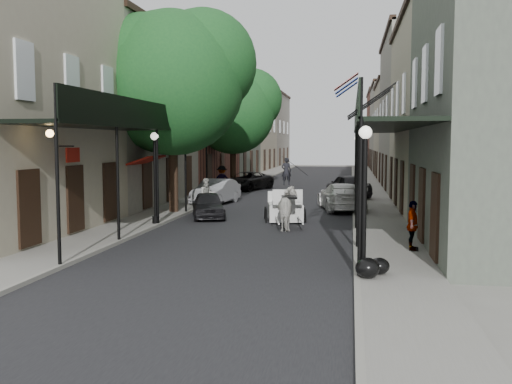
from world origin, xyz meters
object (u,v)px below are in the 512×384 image
at_px(tree_far, 238,109).
at_px(lamppost_right_near, 364,199).
at_px(pedestrian_sidewalk_right, 413,226).
at_px(car_left_near, 208,205).
at_px(car_right_near, 341,197).
at_px(horse, 289,208).
at_px(lamppost_right_far, 357,166).
at_px(pedestrian_walking, 207,194).
at_px(pedestrian_sidewalk_left, 222,180).
at_px(lamppost_left, 155,176).
at_px(car_right_far, 348,186).
at_px(car_left_far, 247,181).
at_px(carriage, 285,196).
at_px(car_left_mid, 216,192).
at_px(tree_near, 182,77).

relative_size(tree_far, lamppost_right_near, 2.32).
relative_size(tree_far, pedestrian_sidewalk_right, 5.62).
height_order(car_left_near, car_right_near, car_right_near).
distance_m(horse, car_left_near, 4.91).
relative_size(lamppost_right_far, pedestrian_walking, 2.27).
bearing_deg(tree_far, pedestrian_sidewalk_left, -91.66).
relative_size(lamppost_left, horse, 1.86).
relative_size(pedestrian_walking, car_right_far, 0.37).
height_order(lamppost_left, car_left_near, lamppost_left).
height_order(lamppost_right_near, car_left_near, lamppost_right_near).
bearing_deg(pedestrian_sidewalk_right, lamppost_left, 74.54).
distance_m(pedestrian_sidewalk_left, car_right_near, 10.17).
xyz_separation_m(horse, car_left_far, (-5.00, 18.00, -0.18)).
bearing_deg(lamppost_left, pedestrian_walking, 82.18).
height_order(horse, pedestrian_sidewalk_left, pedestrian_sidewalk_left).
bearing_deg(lamppost_left, carriage, 27.21).
bearing_deg(car_right_near, lamppost_right_far, -109.30).
bearing_deg(car_left_mid, lamppost_right_far, 32.91).
relative_size(lamppost_right_near, car_right_near, 0.78).
bearing_deg(car_left_near, car_right_far, 41.89).
distance_m(car_left_mid, car_left_far, 9.50).
bearing_deg(car_left_near, lamppost_left, -134.60).
bearing_deg(car_right_far, pedestrian_walking, 28.34).
xyz_separation_m(lamppost_right_far, car_right_far, (-0.50, 1.00, -1.29)).
relative_size(car_left_mid, car_right_near, 0.88).
bearing_deg(lamppost_right_far, lamppost_left, -124.35).
bearing_deg(car_left_near, pedestrian_sidewalk_right, -57.64).
distance_m(lamppost_right_near, lamppost_left, 11.46).
bearing_deg(lamppost_right_far, carriage, -108.70).
distance_m(lamppost_right_near, car_left_mid, 18.25).
xyz_separation_m(lamppost_right_far, car_left_mid, (-7.70, -3.50, -1.35)).
distance_m(lamppost_right_far, carriage, 10.00).
xyz_separation_m(lamppost_left, pedestrian_walking, (0.76, 5.51, -1.23)).
distance_m(car_left_near, car_left_far, 15.20).
bearing_deg(lamppost_left, car_right_far, 59.36).
distance_m(car_left_mid, car_right_far, 8.49).
bearing_deg(car_left_mid, car_right_near, -5.72).
height_order(tree_far, car_left_far, tree_far).
relative_size(horse, car_right_near, 0.42).
xyz_separation_m(pedestrian_sidewalk_right, car_right_far, (-2.05, 17.32, -0.12)).
height_order(tree_near, car_left_mid, tree_near).
bearing_deg(car_left_mid, lamppost_right_near, -56.54).
bearing_deg(carriage, pedestrian_walking, 134.64).
height_order(pedestrian_walking, pedestrian_sidewalk_left, pedestrian_sidewalk_left).
xyz_separation_m(pedestrian_sidewalk_right, car_left_near, (-8.25, 7.15, -0.29)).
xyz_separation_m(pedestrian_walking, car_left_mid, (-0.26, 2.99, -0.12)).
relative_size(carriage, pedestrian_sidewalk_left, 1.55).
bearing_deg(tree_near, tree_far, 90.19).
bearing_deg(car_right_far, lamppost_left, 40.52).
bearing_deg(lamppost_right_near, car_right_near, 93.06).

